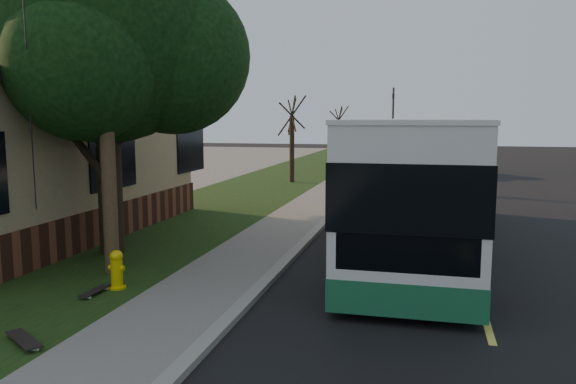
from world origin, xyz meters
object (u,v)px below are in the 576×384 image
object	(u,v)px
bare_tree_far	(338,136)
skateboard_spare	(24,340)
fire_hydrant	(117,270)
distant_car	(439,161)
bare_tree_near	(292,140)
dumpster	(1,209)
traffic_signal	(393,119)
utility_pole	(103,48)
leafy_tree	(108,34)
transit_bus	(415,179)
skateboard_main	(95,291)

from	to	relation	value
bare_tree_far	skateboard_spare	xyz separation A→B (m)	(0.50, -32.67, -1.87)
fire_hydrant	distant_car	size ratio (longest dim) A/B	0.16
skateboard_spare	bare_tree_near	bearing A→B (deg)	92.77
fire_hydrant	bare_tree_near	world-z (taller)	bare_tree_near
skateboard_spare	dumpster	distance (m)	9.13
traffic_signal	dumpster	size ratio (longest dim) A/B	2.96
skateboard_spare	utility_pole	bearing A→B (deg)	102.38
leafy_tree	bare_tree_far	size ratio (longest dim) A/B	1.94
traffic_signal	distant_car	distance (m)	10.66
fire_hydrant	utility_pole	bearing A→B (deg)	125.38
fire_hydrant	traffic_signal	bearing A→B (deg)	84.79
skateboard_spare	bare_tree_far	bearing A→B (deg)	90.88
utility_pole	transit_bus	size ratio (longest dim) A/B	0.76
skateboard_main	distant_car	world-z (taller)	distant_car
bare_tree_near	distant_car	bearing A→B (deg)	40.21
bare_tree_far	traffic_signal	xyz separation A→B (m)	(3.50, 4.00, 1.16)
bare_tree_near	dumpster	bearing A→B (deg)	-110.23
utility_pole	transit_bus	xyz separation A→B (m)	(6.04, 4.30, -2.91)
leafy_tree	dumpster	world-z (taller)	leafy_tree
transit_bus	skateboard_main	world-z (taller)	transit_bus
skateboard_spare	distant_car	size ratio (longest dim) A/B	0.19
fire_hydrant	dumpster	size ratio (longest dim) A/B	0.40
skateboard_main	bare_tree_near	bearing A→B (deg)	92.13
transit_bus	skateboard_spare	distance (m)	9.67
bare_tree_near	dumpster	world-z (taller)	bare_tree_near
distant_car	bare_tree_near	bearing A→B (deg)	-139.02
leafy_tree	transit_bus	size ratio (longest dim) A/B	0.65
leafy_tree	traffic_signal	bearing A→B (deg)	81.53
traffic_signal	transit_bus	distance (m)	28.82
skateboard_spare	dumpster	bearing A→B (deg)	132.35
fire_hydrant	bare_tree_far	bearing A→B (deg)	90.76
dumpster	skateboard_main	bearing A→B (deg)	-37.44
bare_tree_far	dumpster	bearing A→B (deg)	-102.26
traffic_signal	skateboard_main	distance (m)	34.69
transit_bus	traffic_signal	bearing A→B (deg)	94.45
fire_hydrant	utility_pole	xyz separation A→B (m)	(-0.71, 0.99, 4.20)
transit_bus	fire_hydrant	bearing A→B (deg)	-135.18
traffic_signal	dumpster	world-z (taller)	traffic_signal
leafy_tree	bare_tree_far	xyz separation A→B (m)	(1.17, 27.35, -3.16)
transit_bus	dumpster	distance (m)	11.48
traffic_signal	skateboard_spare	xyz separation A→B (m)	(-3.00, -36.67, -3.03)
leafy_tree	traffic_signal	distance (m)	31.76
bare_tree_far	distant_car	xyz separation A→B (m)	(6.76, -5.87, -1.21)
bare_tree_near	skateboard_main	distance (m)	18.52
traffic_signal	distant_car	xyz separation A→B (m)	(3.26, -9.87, -2.38)
leafy_tree	bare_tree_near	size ratio (longest dim) A/B	1.81
distant_car	dumpster	bearing A→B (deg)	-120.92
traffic_signal	utility_pole	bearing A→B (deg)	-96.58
traffic_signal	transit_bus	world-z (taller)	traffic_signal
distant_car	utility_pole	bearing A→B (deg)	-106.20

